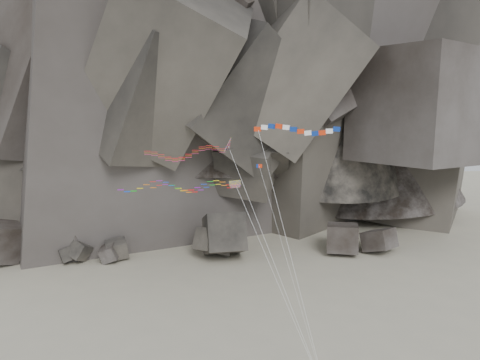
{
  "coord_description": "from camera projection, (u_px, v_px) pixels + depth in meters",
  "views": [
    {
      "loc": [
        -4.26,
        -48.22,
        28.15
      ],
      "look_at": [
        1.65,
        6.0,
        18.98
      ],
      "focal_mm": 35.0,
      "sensor_mm": 36.0,
      "label": 1
    }
  ],
  "objects": [
    {
      "name": "boulder_field",
      "position": [
        173.0,
        244.0,
        84.35
      ],
      "size": [
        78.69,
        12.88,
        9.19
      ],
      "color": "#47423F",
      "rests_on": "ground"
    },
    {
      "name": "parafoil_kite",
      "position": [
        174.0,
        186.0,
        51.03
      ],
      "size": [
        20.14,
        14.17,
        18.0
      ],
      "rotation": [
        0.0,
        0.0,
        -0.17
      ],
      "color": "yellow",
      "rests_on": "ground"
    },
    {
      "name": "pennant_kite",
      "position": [
        270.0,
        203.0,
        49.15
      ],
      "size": [
        4.76,
        12.95,
        19.76
      ],
      "rotation": [
        0.0,
        0.0,
        -0.11
      ],
      "color": "red",
      "rests_on": "ground"
    },
    {
      "name": "delta_kite",
      "position": [
        183.0,
        153.0,
        49.64
      ],
      "size": [
        17.15,
        13.93,
        22.86
      ],
      "rotation": [
        0.0,
        0.0,
        -0.42
      ],
      "color": "red",
      "rests_on": "ground"
    },
    {
      "name": "ground",
      "position": [
        231.0,
        356.0,
        52.4
      ],
      "size": [
        260.0,
        260.0,
        0.0
      ],
      "primitive_type": "plane",
      "color": "#9F9780",
      "rests_on": "ground"
    },
    {
      "name": "headland",
      "position": [
        205.0,
        44.0,
        114.06
      ],
      "size": [
        110.0,
        70.0,
        84.0
      ],
      "primitive_type": null,
      "color": "#4C463E",
      "rests_on": "ground"
    },
    {
      "name": "banner_kite",
      "position": [
        297.0,
        131.0,
        46.62
      ],
      "size": [
        8.26,
        10.83,
        24.31
      ],
      "rotation": [
        0.0,
        0.0,
        -0.34
      ],
      "color": "red",
      "rests_on": "ground"
    }
  ]
}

